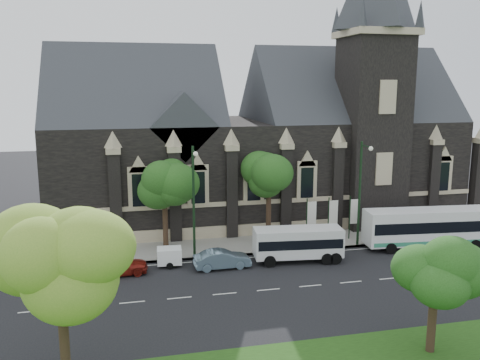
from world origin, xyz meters
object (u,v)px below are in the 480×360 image
object	(u,v)px
street_lamp_mid	(194,196)
shuttle_bus	(298,242)
sedan	(222,259)
tree_park_near	(64,254)
box_trailer	(169,256)
tree_walk_right	(271,175)
tour_coach	(431,227)
car_far_red	(116,265)
banner_flag_center	(332,215)
banner_flag_right	(353,214)
tree_walk_left	(166,181)
banner_flag_left	(310,217)
tree_park_east	(437,265)
street_lamp_near	(361,188)

from	to	relation	value
street_lamp_mid	shuttle_bus	world-z (taller)	street_lamp_mid
shuttle_bus	sedan	bearing A→B (deg)	-172.08
tree_park_near	box_trailer	xyz separation A→B (m)	(5.68, 14.81, -5.61)
tree_walk_right	street_lamp_mid	xyz separation A→B (m)	(-7.21, -3.62, -0.71)
tree_walk_right	shuttle_bus	bearing A→B (deg)	-84.05
tree_park_near	tour_coach	world-z (taller)	tree_park_near
tree_park_near	car_far_red	bearing A→B (deg)	82.68
banner_flag_center	tree_park_near	bearing A→B (deg)	-138.46
street_lamp_mid	car_far_red	world-z (taller)	street_lamp_mid
street_lamp_mid	banner_flag_right	xyz separation A→B (m)	(14.29, 1.91, -2.73)
tree_walk_left	box_trailer	size ratio (longest dim) A/B	2.84
tree_walk_right	shuttle_bus	world-z (taller)	tree_walk_right
shuttle_bus	car_far_red	distance (m)	13.84
banner_flag_left	banner_flag_center	xyz separation A→B (m)	(2.00, 0.00, 0.00)
tour_coach	banner_flag_center	bearing A→B (deg)	161.54
street_lamp_mid	banner_flag_right	world-z (taller)	street_lamp_mid
banner_flag_right	shuttle_bus	size ratio (longest dim) A/B	0.57
tree_walk_left	banner_flag_right	xyz separation A→B (m)	(16.08, -1.70, -3.35)
street_lamp_mid	shuttle_bus	distance (m)	8.87
shuttle_bus	tree_walk_right	bearing A→B (deg)	101.82
tree_walk_right	car_far_red	world-z (taller)	tree_walk_right
tree_walk_right	tree_walk_left	size ratio (longest dim) A/B	1.02
tree_walk_left	sedan	world-z (taller)	tree_walk_left
sedan	car_far_red	distance (m)	7.74
tour_coach	car_far_red	bearing A→B (deg)	-173.13
banner_flag_center	car_far_red	bearing A→B (deg)	-167.70
street_lamp_mid	shuttle_bus	size ratio (longest dim) A/B	1.28
tree_walk_right	street_lamp_mid	world-z (taller)	street_lamp_mid
banner_flag_right	car_far_red	xyz separation A→B (m)	(-20.29, -3.99, -1.63)
tree_park_east	shuttle_bus	world-z (taller)	tree_park_east
car_far_red	box_trailer	bearing A→B (deg)	-79.05
tree_walk_right	banner_flag_left	xyz separation A→B (m)	(3.08, -1.71, -3.43)
tour_coach	sedan	distance (m)	18.19
tree_walk_right	sedan	bearing A→B (deg)	-132.37
box_trailer	tree_park_near	bearing A→B (deg)	-107.22
tree_park_east	banner_flag_right	size ratio (longest dim) A/B	1.57
banner_flag_center	banner_flag_right	distance (m)	2.00
sedan	banner_flag_right	bearing A→B (deg)	-73.14
street_lamp_mid	sedan	xyz separation A→B (m)	(1.73, -2.39, -4.41)
box_trailer	car_far_red	bearing A→B (deg)	-161.56
banner_flag_left	banner_flag_right	distance (m)	4.00
tree_walk_left	sedan	bearing A→B (deg)	-59.51
tree_park_near	box_trailer	size ratio (longest dim) A/B	3.18
tree_park_near	tree_walk_right	size ratio (longest dim) A/B	1.10
banner_flag_left	sedan	distance (m)	9.72
banner_flag_left	sedan	world-z (taller)	banner_flag_left
street_lamp_near	tree_walk_right	bearing A→B (deg)	151.94
tree_walk_left	banner_flag_left	xyz separation A→B (m)	(12.08, -1.70, -3.35)
tree_park_near	banner_flag_right	xyz separation A→B (m)	(22.06, 17.77, -4.03)
banner_flag_center	shuttle_bus	xyz separation A→B (m)	(-4.47, -4.08, -0.85)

